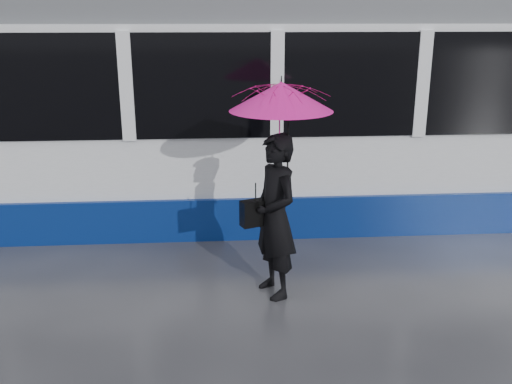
{
  "coord_description": "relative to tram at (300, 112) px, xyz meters",
  "views": [
    {
      "loc": [
        0.13,
        -6.41,
        3.13
      ],
      "look_at": [
        0.59,
        0.04,
        1.1
      ],
      "focal_mm": 40.0,
      "sensor_mm": 36.0,
      "label": 1
    }
  ],
  "objects": [
    {
      "name": "tram",
      "position": [
        0.0,
        0.0,
        0.0
      ],
      "size": [
        26.0,
        2.56,
        3.35
      ],
      "color": "white",
      "rests_on": "ground"
    },
    {
      "name": "handbag",
      "position": [
        -0.91,
        -2.9,
        -0.64
      ],
      "size": [
        0.37,
        0.26,
        0.47
      ],
      "rotation": [
        0.0,
        0.0,
        0.39
      ],
      "color": "black",
      "rests_on": "ground"
    },
    {
      "name": "ground",
      "position": [
        -1.47,
        -2.5,
        -1.64
      ],
      "size": [
        90.0,
        90.0,
        0.0
      ],
      "primitive_type": "plane",
      "color": "#28282D",
      "rests_on": "ground"
    },
    {
      "name": "rails",
      "position": [
        -1.47,
        -0.0,
        -1.63
      ],
      "size": [
        34.0,
        1.51,
        0.02
      ],
      "color": "#3F3D38",
      "rests_on": "ground"
    },
    {
      "name": "woman",
      "position": [
        -0.69,
        -2.92,
        -0.69
      ],
      "size": [
        0.68,
        0.81,
        1.9
      ],
      "primitive_type": "imported",
      "rotation": [
        0.0,
        0.0,
        -1.18
      ],
      "color": "black",
      "rests_on": "ground"
    },
    {
      "name": "umbrella",
      "position": [
        -0.64,
        -2.92,
        0.44
      ],
      "size": [
        1.45,
        1.45,
        1.28
      ],
      "rotation": [
        0.0,
        0.0,
        0.39
      ],
      "color": "#E6136A",
      "rests_on": "ground"
    }
  ]
}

